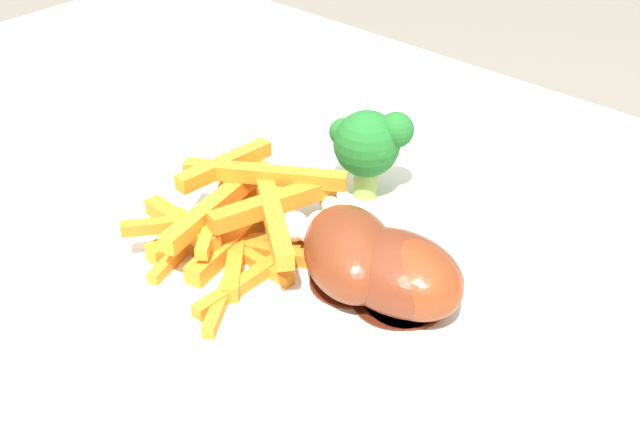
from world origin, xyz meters
name	(u,v)px	position (x,y,z in m)	size (l,w,h in m)	color
dinner_plate	(320,247)	(-0.05, 0.01, 0.75)	(0.29, 0.29, 0.01)	white
broccoli_floret_front	(370,143)	(-0.06, 0.07, 0.80)	(0.05, 0.05, 0.06)	#91B250
carrot_fries_pile	(239,222)	(-0.08, -0.03, 0.77)	(0.15, 0.14, 0.04)	orange
chicken_drumstick_near	(401,273)	(0.03, -0.01, 0.78)	(0.12, 0.06, 0.04)	#5A1F0E
chicken_drumstick_far	(349,250)	(-0.01, -0.01, 0.78)	(0.12, 0.10, 0.04)	#4F1B0E
chicken_drumstick_extra	(392,270)	(0.02, -0.01, 0.78)	(0.13, 0.06, 0.04)	#4C1A0E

